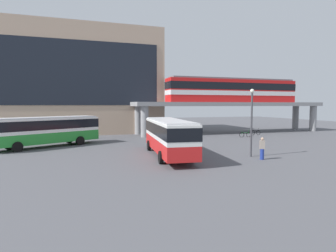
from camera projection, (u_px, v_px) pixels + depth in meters
The scene contains 11 objects.
ground_plane at pixel (140, 141), 35.67m from camera, with size 120.00×120.00×0.00m, color #515156.
station_building at pixel (78, 82), 47.38m from camera, with size 25.81×13.39×16.51m.
elevated_platform at pixel (231, 107), 46.51m from camera, with size 32.07×5.70×4.91m.
train at pixel (233, 90), 46.42m from camera, with size 22.20×2.96×3.84m.
bus_main at pixel (169, 134), 25.14m from camera, with size 3.79×11.26×3.22m.
bus_secondary at pixel (48, 128), 30.74m from camera, with size 10.91×7.51×3.22m.
bicycle_black at pixel (256, 133), 42.93m from camera, with size 1.79×0.24×1.04m.
bicycle_green at pixel (245, 135), 40.24m from camera, with size 1.79×0.21×1.04m.
bicycle_blue at pixel (191, 136), 38.85m from camera, with size 1.68×0.74×1.04m.
pedestrian_walking_across at pixel (262, 149), 23.69m from camera, with size 0.47×0.40×1.84m.
lamp_post at pixel (252, 117), 24.83m from camera, with size 0.36×0.36×5.87m.
Camera 1 is at (-7.75, -24.76, 4.52)m, focal length 30.78 mm.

